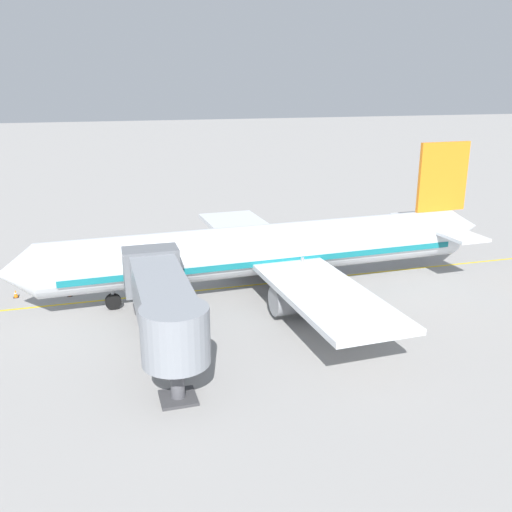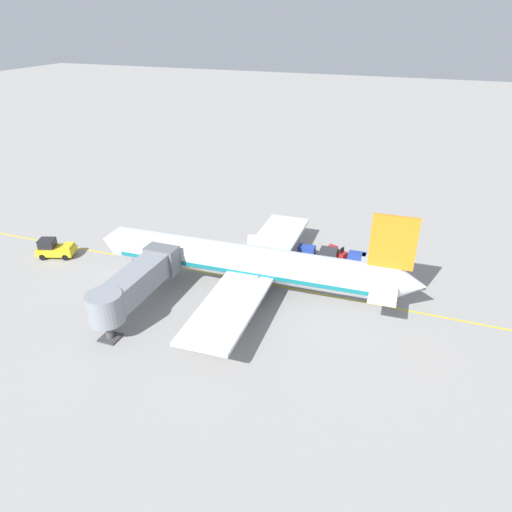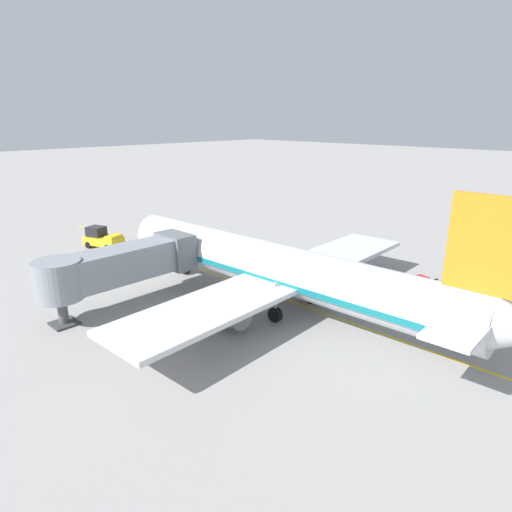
# 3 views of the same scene
# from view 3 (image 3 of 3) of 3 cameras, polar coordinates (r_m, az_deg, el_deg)

# --- Properties ---
(ground_plane) EXTENTS (400.00, 400.00, 0.00)m
(ground_plane) POSITION_cam_3_polar(r_m,az_deg,el_deg) (36.20, 5.89, -6.32)
(ground_plane) COLOR gray
(gate_lead_in_line) EXTENTS (0.24, 80.00, 0.01)m
(gate_lead_in_line) POSITION_cam_3_polar(r_m,az_deg,el_deg) (36.20, 5.89, -6.32)
(gate_lead_in_line) COLOR gold
(gate_lead_in_line) RESTS_ON ground
(parked_airliner) EXTENTS (30.17, 37.30, 10.63)m
(parked_airliner) POSITION_cam_3_polar(r_m,az_deg,el_deg) (34.81, 2.76, -1.60)
(parked_airliner) COLOR silver
(parked_airliner) RESTS_ON ground
(jet_bridge) EXTENTS (12.84, 3.50, 4.98)m
(jet_bridge) POSITION_cam_3_polar(r_m,az_deg,el_deg) (36.39, -17.11, -1.08)
(jet_bridge) COLOR gray
(jet_bridge) RESTS_ON ground
(pushback_tractor) EXTENTS (3.53, 4.88, 2.40)m
(pushback_tractor) POSITION_cam_3_polar(r_m,az_deg,el_deg) (54.44, -19.16, 2.17)
(pushback_tractor) COLOR gold
(pushback_tractor) RESTS_ON ground
(baggage_tug_lead) EXTENTS (1.91, 2.74, 1.62)m
(baggage_tug_lead) POSITION_cam_3_polar(r_m,az_deg,el_deg) (45.02, 8.46, -0.63)
(baggage_tug_lead) COLOR silver
(baggage_tug_lead) RESTS_ON ground
(baggage_tug_trailing) EXTENTS (2.43, 2.73, 1.62)m
(baggage_tug_trailing) POSITION_cam_3_polar(r_m,az_deg,el_deg) (37.07, 16.23, -5.18)
(baggage_tug_trailing) COLOR navy
(baggage_tug_trailing) RESTS_ON ground
(baggage_tug_spare) EXTENTS (1.95, 2.75, 1.62)m
(baggage_tug_spare) POSITION_cam_3_polar(r_m,az_deg,el_deg) (40.54, 20.97, -3.70)
(baggage_tug_spare) COLOR #B21E1E
(baggage_tug_spare) RESTS_ON ground
(baggage_cart_front) EXTENTS (1.34, 2.91, 1.58)m
(baggage_cart_front) POSITION_cam_3_polar(r_m,az_deg,el_deg) (40.78, 15.83, -2.71)
(baggage_cart_front) COLOR #4C4C51
(baggage_cart_front) RESTS_ON ground
(baggage_cart_second_in_train) EXTENTS (1.34, 2.91, 1.58)m
(baggage_cart_second_in_train) POSITION_cam_3_polar(r_m,az_deg,el_deg) (39.94, 19.50, -3.49)
(baggage_cart_second_in_train) COLOR #4C4C51
(baggage_cart_second_in_train) RESTS_ON ground
(baggage_cart_third_in_train) EXTENTS (1.34, 2.91, 1.58)m
(baggage_cart_third_in_train) POSITION_cam_3_polar(r_m,az_deg,el_deg) (38.78, 24.17, -4.67)
(baggage_cart_third_in_train) COLOR #4C4C51
(baggage_cart_third_in_train) RESTS_ON ground
(baggage_cart_tail_end) EXTENTS (1.34, 2.91, 1.58)m
(baggage_cart_tail_end) POSITION_cam_3_polar(r_m,az_deg,el_deg) (38.17, 26.40, -5.33)
(baggage_cart_tail_end) COLOR #4C4C51
(baggage_cart_tail_end) RESTS_ON ground
(ground_crew_wing_walker) EXTENTS (0.57, 0.58, 1.69)m
(ground_crew_wing_walker) POSITION_cam_3_polar(r_m,az_deg,el_deg) (44.11, -1.12, -0.49)
(ground_crew_wing_walker) COLOR #232328
(ground_crew_wing_walker) RESTS_ON ground
(ground_crew_loader) EXTENTS (0.64, 0.50, 1.69)m
(ground_crew_loader) POSITION_cam_3_polar(r_m,az_deg,el_deg) (44.91, 12.40, -0.58)
(ground_crew_loader) COLOR #232328
(ground_crew_loader) RESTS_ON ground
(ground_crew_marshaller) EXTENTS (0.72, 0.32, 1.69)m
(ground_crew_marshaller) POSITION_cam_3_polar(r_m,az_deg,el_deg) (39.10, 5.33, -2.96)
(ground_crew_marshaller) COLOR #232328
(ground_crew_marshaller) RESTS_ON ground
(safety_cone_nose_left) EXTENTS (0.36, 0.36, 0.59)m
(safety_cone_nose_left) POSITION_cam_3_polar(r_m,az_deg,el_deg) (48.80, -7.89, 0.30)
(safety_cone_nose_left) COLOR black
(safety_cone_nose_left) RESTS_ON ground
(safety_cone_nose_right) EXTENTS (0.36, 0.36, 0.59)m
(safety_cone_nose_right) POSITION_cam_3_polar(r_m,az_deg,el_deg) (51.10, -9.89, 0.99)
(safety_cone_nose_right) COLOR black
(safety_cone_nose_right) RESTS_ON ground
(safety_cone_wing_tip) EXTENTS (0.36, 0.36, 0.59)m
(safety_cone_wing_tip) POSITION_cam_3_polar(r_m,az_deg,el_deg) (47.73, -7.97, -0.10)
(safety_cone_wing_tip) COLOR black
(safety_cone_wing_tip) RESTS_ON ground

